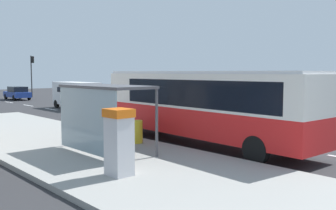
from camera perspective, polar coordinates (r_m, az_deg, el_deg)
ground_plane at (r=28.80m, az=-13.68°, el=-1.45°), size 56.00×92.00×0.04m
sidewalk_platform at (r=15.34m, az=-13.08°, el=-6.65°), size 6.20×30.00×0.18m
lane_stripe_seg_1 at (r=17.53m, az=11.52°, el=-5.44°), size 0.16×2.20×0.01m
lane_stripe_seg_2 at (r=20.83m, az=0.32°, el=-3.68°), size 0.16×2.20×0.01m
lane_stripe_seg_3 at (r=24.70m, az=-7.58°, el=-2.35°), size 0.16×2.20×0.01m
lane_stripe_seg_4 at (r=28.92m, az=-13.24°, el=-1.36°), size 0.16×2.20×0.01m
lane_stripe_seg_5 at (r=33.36m, az=-17.43°, el=-0.63°), size 0.16×2.20×0.01m
lane_stripe_seg_6 at (r=37.93m, az=-20.63°, el=-0.06°), size 0.16×2.20×0.01m
lane_stripe_seg_7 at (r=42.61m, az=-23.12°, el=0.38°), size 0.16×2.20×0.01m
bus at (r=16.30m, az=5.22°, el=0.37°), size 2.94×11.10×3.21m
white_van at (r=33.40m, az=-13.87°, el=1.77°), size 2.07×5.22×2.30m
sedan_near at (r=46.20m, az=-22.05°, el=1.73°), size 1.99×4.47×1.52m
ticket_machine at (r=10.88m, az=-7.49°, el=-5.55°), size 0.66×0.76×1.94m
recycling_bin_yellow at (r=15.83m, az=-4.84°, el=-4.10°), size 0.52×0.52×0.95m
recycling_bin_orange at (r=16.38m, az=-6.33°, el=-3.80°), size 0.52×0.52×0.95m
recycling_bin_blue at (r=16.95m, az=-7.73°, el=-3.52°), size 0.52×0.52×0.95m
recycling_bin_red at (r=17.52m, az=-9.03°, el=-3.25°), size 0.52×0.52×0.95m
traffic_light_near_side at (r=50.46m, az=-20.08°, el=5.09°), size 0.49×0.28×5.25m
bus_shelter at (r=13.88m, az=-10.53°, el=0.55°), size 1.80×4.00×2.50m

